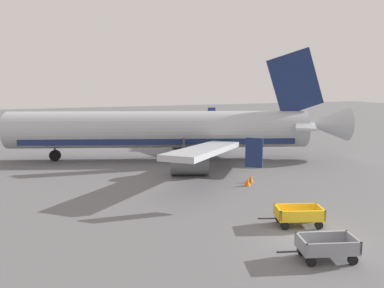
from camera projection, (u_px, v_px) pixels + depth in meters
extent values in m
plane|color=slate|center=(311.00, 237.00, 19.82)|extent=(220.00, 220.00, 0.00)
cylinder|color=#B2B7BC|center=(159.00, 129.00, 39.07)|extent=(29.53, 13.44, 3.70)
cube|color=navy|center=(159.00, 139.00, 39.23)|extent=(26.64, 12.27, 0.56)
cone|color=#B2B7BC|center=(325.00, 124.00, 39.69)|extent=(5.41, 4.81, 3.52)
cube|color=#B2B7BC|center=(205.00, 150.00, 31.10)|extent=(10.54, 11.47, 1.35)
cube|color=navy|center=(254.00, 153.00, 24.65)|extent=(0.96, 0.88, 1.90)
cylinder|color=slate|center=(190.00, 162.00, 32.81)|extent=(3.72, 3.04, 2.10)
cube|color=#B2B7BC|center=(195.00, 126.00, 47.58)|extent=(3.19, 13.10, 1.35)
cube|color=navy|center=(212.00, 114.00, 53.95)|extent=(1.11, 0.25, 1.90)
cylinder|color=slate|center=(186.00, 139.00, 46.20)|extent=(3.72, 3.04, 2.10)
cube|color=navy|center=(295.00, 82.00, 38.88)|extent=(5.76, 2.32, 6.88)
cube|color=#B2B7BC|center=(306.00, 126.00, 36.39)|extent=(4.59, 5.23, 0.24)
cube|color=#B2B7BC|center=(286.00, 120.00, 42.70)|extent=(1.92, 5.24, 0.24)
cylinder|color=#4C4C51|center=(55.00, 145.00, 38.89)|extent=(0.20, 0.20, 2.04)
cylinder|color=black|center=(55.00, 155.00, 39.05)|extent=(1.19, 0.79, 1.10)
cylinder|color=#4C4C51|center=(184.00, 148.00, 37.25)|extent=(0.20, 0.20, 2.04)
cylinder|color=black|center=(184.00, 159.00, 37.41)|extent=(1.19, 0.79, 1.10)
cylinder|color=#4C4C51|center=(183.00, 141.00, 41.59)|extent=(0.20, 0.20, 2.04)
cylinder|color=black|center=(183.00, 151.00, 41.75)|extent=(1.19, 0.79, 1.10)
cube|color=gray|center=(327.00, 250.00, 17.27)|extent=(2.80, 2.07, 0.08)
cube|color=gray|center=(334.00, 249.00, 16.58)|extent=(2.42, 0.83, 0.55)
cube|color=gray|center=(321.00, 237.00, 17.86)|extent=(2.42, 0.83, 0.55)
cube|color=gray|center=(301.00, 244.00, 17.12)|extent=(0.51, 1.37, 0.55)
cube|color=gray|center=(353.00, 242.00, 17.31)|extent=(0.51, 1.37, 0.55)
cylinder|color=#2D2D33|center=(288.00, 252.00, 17.13)|extent=(0.98, 0.37, 0.08)
cylinder|color=black|center=(311.00, 262.00, 16.68)|extent=(0.47, 0.28, 0.44)
cylinder|color=black|center=(302.00, 250.00, 17.78)|extent=(0.47, 0.28, 0.44)
cylinder|color=black|center=(353.00, 260.00, 16.83)|extent=(0.47, 0.28, 0.44)
cylinder|color=black|center=(341.00, 249.00, 17.93)|extent=(0.47, 0.28, 0.44)
cube|color=gold|center=(299.00, 217.00, 21.38)|extent=(2.82, 2.15, 0.08)
cube|color=gold|center=(303.00, 216.00, 20.69)|extent=(2.39, 0.92, 0.55)
cube|color=gold|center=(295.00, 208.00, 21.97)|extent=(2.39, 0.92, 0.55)
cube|color=gold|center=(278.00, 212.00, 21.28)|extent=(0.56, 1.35, 0.55)
cube|color=gold|center=(320.00, 212.00, 21.38)|extent=(0.56, 1.35, 0.55)
cylinder|color=#2D2D33|center=(267.00, 219.00, 21.31)|extent=(0.97, 0.41, 0.08)
cylinder|color=black|center=(285.00, 226.00, 20.83)|extent=(0.47, 0.30, 0.44)
cylinder|color=black|center=(279.00, 219.00, 21.93)|extent=(0.47, 0.30, 0.44)
cylinder|color=black|center=(319.00, 225.00, 20.91)|extent=(0.47, 0.30, 0.44)
cylinder|color=black|center=(312.00, 218.00, 22.01)|extent=(0.47, 0.30, 0.44)
cone|color=orange|center=(251.00, 179.00, 30.67)|extent=(0.44, 0.44, 0.59)
cone|color=orange|center=(247.00, 182.00, 29.60)|extent=(0.49, 0.49, 0.64)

